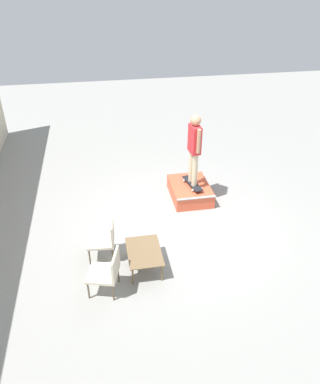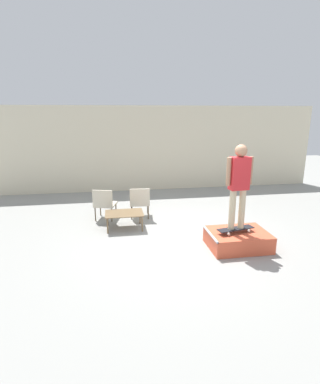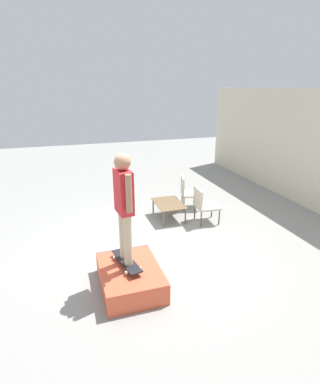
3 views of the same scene
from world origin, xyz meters
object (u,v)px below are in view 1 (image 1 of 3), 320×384
Objects in this scene: skate_ramp_box at (190,191)px; person_skater at (194,145)px; patio_chair_left at (107,271)px; patio_chair_right at (105,237)px; coffee_table at (144,253)px; skateboard_on_ramp at (192,183)px.

skate_ramp_box is 1.29m from person_skater.
patio_chair_left is 1.00× the size of patio_chair_right.
skate_ramp_box is 1.48× the size of patio_chair_right.
skate_ramp_box is at bearing 135.10° from patio_chair_right.
coffee_table is (-2.30, 1.47, 0.18)m from skate_ramp_box.
skateboard_on_ramp is 2.83m from patio_chair_right.
skateboard_on_ramp is at bearing 133.55° from patio_chair_right.
patio_chair_left is (-0.48, 0.71, 0.11)m from coffee_table.
skateboard_on_ramp reaches higher than skate_ramp_box.
skateboard_on_ramp is (-0.07, -0.03, 0.26)m from skate_ramp_box.
skateboard_on_ramp is at bearing -155.72° from skate_ramp_box.
skateboard_on_ramp is at bearing 0.00° from person_skater.
person_skater is at bearing -33.94° from coffee_table.
skateboard_on_ramp is at bearing 156.59° from patio_chair_left.
skateboard_on_ramp is 0.89× the size of coffee_table.
skateboard_on_ramp is 2.68m from coffee_table.
patio_chair_right is (0.45, 0.71, 0.11)m from coffee_table.
coffee_table is 0.84m from patio_chair_right.
skate_ramp_box is 3.54m from patio_chair_left.
patio_chair_left reaches higher than coffee_table.
patio_chair_left is (-2.71, 2.21, -0.99)m from person_skater.
skateboard_on_ramp is 0.47× the size of person_skater.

